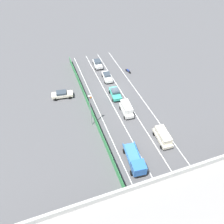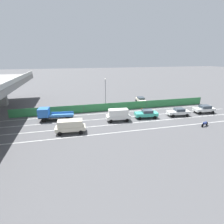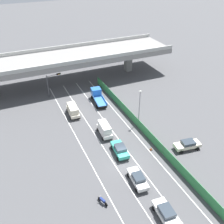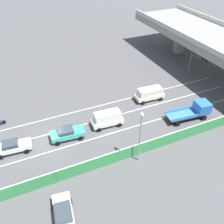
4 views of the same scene
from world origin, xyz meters
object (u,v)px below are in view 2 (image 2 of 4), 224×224
(car_van_cream, at_px, (70,126))
(car_hatchback_white, at_px, (178,112))
(traffic_cone, at_px, (142,109))
(car_sedan_white, at_px, (204,109))
(car_van_white, at_px, (118,114))
(street_lamp, at_px, (105,91))
(motorcycle, at_px, (205,124))
(parked_sedan_cream, at_px, (141,100))
(car_taxi_teal, at_px, (146,114))
(flatbed_truck_blue, at_px, (50,114))

(car_van_cream, distance_m, car_hatchback_white, 21.94)
(car_hatchback_white, xyz_separation_m, traffic_cone, (5.65, 5.58, -0.61))
(car_sedan_white, bearing_deg, car_van_white, 90.76)
(car_hatchback_white, height_order, traffic_cone, car_hatchback_white)
(street_lamp, bearing_deg, car_van_white, -173.76)
(motorcycle, bearing_deg, car_sedan_white, -39.61)
(parked_sedan_cream, bearing_deg, car_sedan_white, -137.91)
(car_sedan_white, xyz_separation_m, traffic_cone, (5.25, 12.17, -0.66))
(car_taxi_teal, xyz_separation_m, flatbed_truck_blue, (3.22, 18.45, 0.35))
(parked_sedan_cream, bearing_deg, car_hatchback_white, -163.45)
(car_hatchback_white, bearing_deg, car_van_cream, 98.20)
(car_hatchback_white, distance_m, parked_sedan_cream, 11.97)
(car_taxi_teal, relative_size, car_van_white, 1.02)
(parked_sedan_cream, relative_size, street_lamp, 0.66)
(car_taxi_teal, bearing_deg, flatbed_truck_blue, 80.11)
(car_van_cream, distance_m, car_van_white, 9.46)
(street_lamp, bearing_deg, car_sedan_white, -109.73)
(car_hatchback_white, bearing_deg, traffic_cone, 44.63)
(flatbed_truck_blue, xyz_separation_m, traffic_cone, (2.02, -19.80, -1.00))
(car_van_white, height_order, traffic_cone, car_van_white)
(traffic_cone, bearing_deg, car_van_cream, 118.56)
(car_sedan_white, xyz_separation_m, motorcycle, (-6.46, 5.35, -0.47))
(motorcycle, bearing_deg, flatbed_truck_blue, 70.00)
(car_hatchback_white, relative_size, parked_sedan_cream, 0.98)
(car_taxi_teal, distance_m, car_van_cream, 15.21)
(car_sedan_white, distance_m, flatbed_truck_blue, 32.14)
(car_van_cream, distance_m, flatbed_truck_blue, 7.69)
(car_taxi_teal, height_order, car_van_white, car_van_white)
(car_sedan_white, distance_m, traffic_cone, 13.28)
(motorcycle, distance_m, street_lamp, 20.63)
(car_hatchback_white, bearing_deg, motorcycle, -168.36)
(motorcycle, distance_m, parked_sedan_cream, 18.15)
(parked_sedan_cream, distance_m, street_lamp, 11.47)
(flatbed_truck_blue, bearing_deg, street_lamp, -71.02)
(car_van_white, height_order, parked_sedan_cream, car_van_white)
(car_taxi_teal, relative_size, motorcycle, 2.46)
(car_van_cream, bearing_deg, car_hatchback_white, -81.80)
(motorcycle, relative_size, street_lamp, 0.26)
(car_taxi_teal, relative_size, car_van_cream, 0.96)
(car_sedan_white, bearing_deg, street_lamp, 70.27)
(car_taxi_teal, height_order, car_sedan_white, car_sedan_white)
(flatbed_truck_blue, bearing_deg, car_taxi_teal, -99.89)
(car_hatchback_white, height_order, flatbed_truck_blue, flatbed_truck_blue)
(car_van_white, distance_m, car_hatchback_white, 12.84)
(car_hatchback_white, relative_size, street_lamp, 0.65)
(car_sedan_white, height_order, car_van_white, car_van_white)
(car_taxi_teal, bearing_deg, traffic_cone, -14.43)
(car_van_cream, relative_size, traffic_cone, 8.45)
(motorcycle, xyz_separation_m, traffic_cone, (11.71, 6.83, -0.20))
(car_van_cream, bearing_deg, car_taxi_teal, -76.52)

